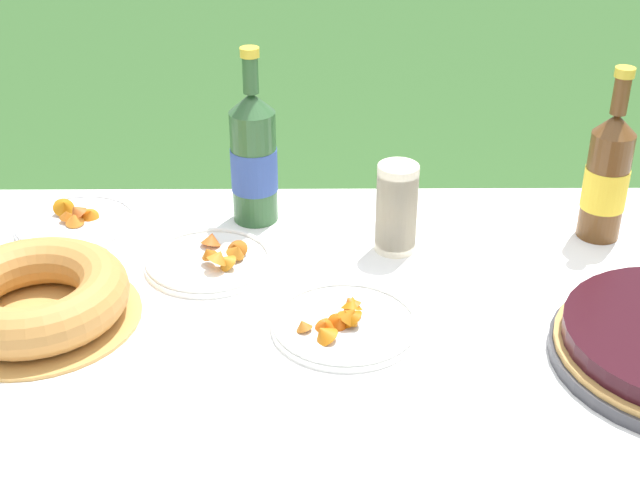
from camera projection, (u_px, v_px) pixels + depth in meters
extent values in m
cube|color=brown|center=(433.00, 342.00, 1.37)|extent=(1.86, 0.98, 0.03)
cube|color=white|center=(434.00, 331.00, 1.36)|extent=(1.87, 0.99, 0.00)
cube|color=white|center=(404.00, 214.00, 1.81)|extent=(1.87, 0.01, 0.10)
cylinder|color=tan|center=(39.00, 317.00, 1.38)|extent=(0.32, 0.32, 0.01)
torus|color=#BC7F3D|center=(35.00, 295.00, 1.36)|extent=(0.29, 0.29, 0.08)
cylinder|color=beige|center=(396.00, 225.00, 1.55)|extent=(0.07, 0.07, 0.09)
cylinder|color=beige|center=(396.00, 219.00, 1.55)|extent=(0.07, 0.07, 0.09)
cylinder|color=beige|center=(396.00, 212.00, 1.54)|extent=(0.07, 0.07, 0.09)
cylinder|color=beige|center=(397.00, 205.00, 1.53)|extent=(0.07, 0.07, 0.09)
cylinder|color=beige|center=(397.00, 199.00, 1.53)|extent=(0.07, 0.07, 0.09)
cylinder|color=beige|center=(397.00, 192.00, 1.52)|extent=(0.07, 0.07, 0.09)
torus|color=beige|center=(399.00, 166.00, 1.50)|extent=(0.07, 0.07, 0.01)
cylinder|color=#2D562D|center=(254.00, 167.00, 1.63)|extent=(0.08, 0.08, 0.21)
cylinder|color=#334C93|center=(254.00, 169.00, 1.63)|extent=(0.09, 0.09, 0.08)
cone|color=#2D562D|center=(252.00, 103.00, 1.56)|extent=(0.08, 0.08, 0.04)
cylinder|color=#2D562D|center=(250.00, 75.00, 1.54)|extent=(0.03, 0.03, 0.06)
cylinder|color=gold|center=(250.00, 52.00, 1.52)|extent=(0.03, 0.03, 0.02)
cylinder|color=brown|center=(605.00, 186.00, 1.57)|extent=(0.08, 0.08, 0.20)
cylinder|color=yellow|center=(605.00, 188.00, 1.57)|extent=(0.08, 0.08, 0.08)
cone|color=brown|center=(616.00, 124.00, 1.51)|extent=(0.08, 0.08, 0.04)
cylinder|color=brown|center=(621.00, 95.00, 1.49)|extent=(0.03, 0.03, 0.06)
cylinder|color=gold|center=(625.00, 72.00, 1.47)|extent=(0.03, 0.03, 0.02)
cylinder|color=white|center=(209.00, 263.00, 1.52)|extent=(0.22, 0.22, 0.01)
torus|color=white|center=(209.00, 259.00, 1.52)|extent=(0.22, 0.22, 0.01)
cone|color=#B97117|center=(225.00, 261.00, 1.49)|extent=(0.04, 0.05, 0.04)
cone|color=orange|center=(219.00, 256.00, 1.48)|extent=(0.05, 0.05, 0.04)
cone|color=#AF5913|center=(208.00, 252.00, 1.50)|extent=(0.04, 0.04, 0.03)
cone|color=#C0561D|center=(211.00, 239.00, 1.56)|extent=(0.05, 0.05, 0.04)
cone|color=#A65515|center=(236.00, 247.00, 1.53)|extent=(0.05, 0.05, 0.04)
cone|color=#AE6317|center=(237.00, 250.00, 1.51)|extent=(0.04, 0.04, 0.03)
cylinder|color=white|center=(345.00, 325.00, 1.36)|extent=(0.23, 0.23, 0.01)
torus|color=white|center=(346.00, 321.00, 1.36)|extent=(0.22, 0.22, 0.01)
cone|color=#AC5D0D|center=(351.00, 314.00, 1.34)|extent=(0.05, 0.04, 0.04)
cone|color=#CE611B|center=(350.00, 302.00, 1.37)|extent=(0.04, 0.04, 0.03)
cone|color=#CB570F|center=(326.00, 325.00, 1.33)|extent=(0.05, 0.05, 0.04)
cone|color=#C36610|center=(323.00, 333.00, 1.31)|extent=(0.06, 0.05, 0.05)
cone|color=#A75608|center=(349.00, 315.00, 1.34)|extent=(0.05, 0.05, 0.04)
cone|color=#C05C09|center=(352.00, 303.00, 1.37)|extent=(0.05, 0.05, 0.04)
cone|color=#A75C1A|center=(303.00, 325.00, 1.34)|extent=(0.04, 0.04, 0.02)
cone|color=#C34C09|center=(339.00, 321.00, 1.34)|extent=(0.05, 0.05, 0.04)
cylinder|color=white|center=(77.00, 224.00, 1.65)|extent=(0.22, 0.22, 0.01)
torus|color=white|center=(76.00, 221.00, 1.64)|extent=(0.22, 0.22, 0.01)
cone|color=#AE501C|center=(76.00, 210.00, 1.63)|extent=(0.05, 0.05, 0.04)
cone|color=#B95F1A|center=(66.00, 214.00, 1.63)|extent=(0.04, 0.04, 0.02)
cone|color=#CE6B13|center=(90.00, 213.00, 1.65)|extent=(0.04, 0.04, 0.04)
cone|color=#C25A0A|center=(73.00, 219.00, 1.63)|extent=(0.04, 0.04, 0.03)
cone|color=#AC4A0C|center=(64.00, 205.00, 1.68)|extent=(0.04, 0.03, 0.03)
cone|color=#B6670D|center=(64.00, 205.00, 1.66)|extent=(0.05, 0.05, 0.05)
cone|color=orange|center=(74.00, 218.00, 1.62)|extent=(0.05, 0.05, 0.03)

